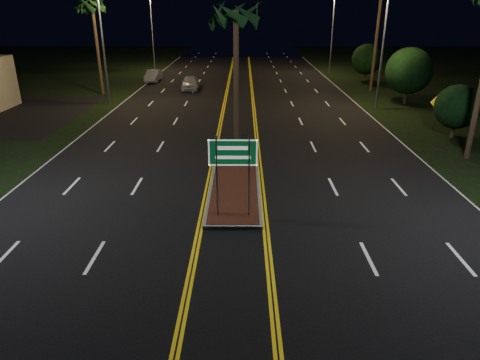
{
  "coord_description": "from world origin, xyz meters",
  "views": [
    {
      "loc": [
        0.38,
        -12.02,
        7.65
      ],
      "look_at": [
        0.27,
        2.11,
        1.9
      ],
      "focal_mm": 32.0,
      "sensor_mm": 36.0,
      "label": 1
    }
  ],
  "objects_px": {
    "median_island": "(235,177)",
    "streetlight_right_far": "(330,25)",
    "shrub_near": "(457,107)",
    "palm_left_far": "(92,5)",
    "streetlight_left_mid": "(106,33)",
    "car_far": "(153,75)",
    "highway_sign": "(233,160)",
    "shrub_mid": "(409,71)",
    "car_near": "(190,81)",
    "warning_sign": "(436,107)",
    "streetlight_left_far": "(155,24)",
    "palm_median": "(236,15)",
    "shrub_far": "(367,59)",
    "streetlight_right_mid": "(379,35)"
  },
  "relations": [
    {
      "from": "streetlight_right_mid",
      "to": "streetlight_left_far",
      "type": "bearing_deg",
      "value": 133.97
    },
    {
      "from": "shrub_near",
      "to": "car_far",
      "type": "bearing_deg",
      "value": 136.94
    },
    {
      "from": "palm_median",
      "to": "shrub_mid",
      "type": "distance_m",
      "value": 19.97
    },
    {
      "from": "car_near",
      "to": "warning_sign",
      "type": "bearing_deg",
      "value": -42.07
    },
    {
      "from": "streetlight_left_mid",
      "to": "shrub_near",
      "type": "xyz_separation_m",
      "value": [
        24.11,
        -10.0,
        -3.71
      ]
    },
    {
      "from": "streetlight_right_mid",
      "to": "palm_left_far",
      "type": "height_order",
      "value": "streetlight_right_mid"
    },
    {
      "from": "streetlight_right_mid",
      "to": "palm_left_far",
      "type": "xyz_separation_m",
      "value": [
        -23.41,
        6.0,
        2.09
      ]
    },
    {
      "from": "shrub_near",
      "to": "car_far",
      "type": "height_order",
      "value": "shrub_near"
    },
    {
      "from": "shrub_near",
      "to": "shrub_far",
      "type": "height_order",
      "value": "shrub_far"
    },
    {
      "from": "streetlight_right_far",
      "to": "shrub_mid",
      "type": "distance_m",
      "value": 18.55
    },
    {
      "from": "shrub_near",
      "to": "median_island",
      "type": "bearing_deg",
      "value": -152.59
    },
    {
      "from": "shrub_mid",
      "to": "car_far",
      "type": "xyz_separation_m",
      "value": [
        -23.5,
        11.5,
        -2.0
      ]
    },
    {
      "from": "warning_sign",
      "to": "streetlight_left_mid",
      "type": "bearing_deg",
      "value": 149.94
    },
    {
      "from": "median_island",
      "to": "streetlight_left_far",
      "type": "height_order",
      "value": "streetlight_left_far"
    },
    {
      "from": "streetlight_left_far",
      "to": "car_far",
      "type": "relative_size",
      "value": 2.07
    },
    {
      "from": "median_island",
      "to": "streetlight_right_mid",
      "type": "height_order",
      "value": "streetlight_right_mid"
    },
    {
      "from": "palm_median",
      "to": "shrub_mid",
      "type": "relative_size",
      "value": 1.8
    },
    {
      "from": "median_island",
      "to": "highway_sign",
      "type": "xyz_separation_m",
      "value": [
        0.0,
        -4.2,
        2.32
      ]
    },
    {
      "from": "palm_left_far",
      "to": "warning_sign",
      "type": "distance_m",
      "value": 29.25
    },
    {
      "from": "warning_sign",
      "to": "streetlight_left_far",
      "type": "bearing_deg",
      "value": 119.16
    },
    {
      "from": "shrub_near",
      "to": "shrub_mid",
      "type": "xyz_separation_m",
      "value": [
        0.5,
        10.0,
        0.78
      ]
    },
    {
      "from": "shrub_mid",
      "to": "highway_sign",
      "type": "bearing_deg",
      "value": -123.44
    },
    {
      "from": "shrub_near",
      "to": "palm_left_far",
      "type": "bearing_deg",
      "value": 151.97
    },
    {
      "from": "palm_left_far",
      "to": "shrub_far",
      "type": "bearing_deg",
      "value": 16.74
    },
    {
      "from": "streetlight_left_mid",
      "to": "palm_left_far",
      "type": "height_order",
      "value": "streetlight_left_mid"
    },
    {
      "from": "warning_sign",
      "to": "streetlight_right_far",
      "type": "bearing_deg",
      "value": 84.51
    },
    {
      "from": "shrub_far",
      "to": "shrub_near",
      "type": "bearing_deg",
      "value": -90.78
    },
    {
      "from": "streetlight_right_mid",
      "to": "car_near",
      "type": "relative_size",
      "value": 1.91
    },
    {
      "from": "shrub_mid",
      "to": "car_far",
      "type": "distance_m",
      "value": 26.24
    },
    {
      "from": "streetlight_left_mid",
      "to": "car_far",
      "type": "relative_size",
      "value": 2.07
    },
    {
      "from": "streetlight_right_far",
      "to": "palm_median",
      "type": "distance_m",
      "value": 33.28
    },
    {
      "from": "car_far",
      "to": "streetlight_right_far",
      "type": "bearing_deg",
      "value": 18.86
    },
    {
      "from": "shrub_mid",
      "to": "car_far",
      "type": "relative_size",
      "value": 1.06
    },
    {
      "from": "palm_median",
      "to": "shrub_far",
      "type": "bearing_deg",
      "value": 61.58
    },
    {
      "from": "car_near",
      "to": "palm_left_far",
      "type": "bearing_deg",
      "value": -163.47
    },
    {
      "from": "streetlight_left_mid",
      "to": "shrub_far",
      "type": "distance_m",
      "value": 27.4
    },
    {
      "from": "shrub_far",
      "to": "car_near",
      "type": "height_order",
      "value": "shrub_far"
    },
    {
      "from": "shrub_mid",
      "to": "car_near",
      "type": "relative_size",
      "value": 0.98
    },
    {
      "from": "warning_sign",
      "to": "streetlight_right_mid",
      "type": "bearing_deg",
      "value": 100.06
    },
    {
      "from": "streetlight_left_far",
      "to": "streetlight_left_mid",
      "type": "bearing_deg",
      "value": -90.0
    },
    {
      "from": "highway_sign",
      "to": "streetlight_left_mid",
      "type": "xyz_separation_m",
      "value": [
        -10.61,
        21.2,
        3.25
      ]
    },
    {
      "from": "streetlight_left_far",
      "to": "warning_sign",
      "type": "height_order",
      "value": "streetlight_left_far"
    },
    {
      "from": "streetlight_left_far",
      "to": "streetlight_right_mid",
      "type": "bearing_deg",
      "value": -46.03
    },
    {
      "from": "streetlight_right_mid",
      "to": "shrub_far",
      "type": "height_order",
      "value": "streetlight_right_mid"
    },
    {
      "from": "highway_sign",
      "to": "car_near",
      "type": "bearing_deg",
      "value": 99.95
    },
    {
      "from": "highway_sign",
      "to": "car_near",
      "type": "distance_m",
      "value": 28.35
    },
    {
      "from": "car_far",
      "to": "streetlight_right_mid",
      "type": "bearing_deg",
      "value": -32.92
    },
    {
      "from": "median_island",
      "to": "streetlight_right_far",
      "type": "relative_size",
      "value": 1.14
    },
    {
      "from": "highway_sign",
      "to": "shrub_mid",
      "type": "xyz_separation_m",
      "value": [
        14.0,
        21.2,
        0.32
      ]
    },
    {
      "from": "streetlight_left_far",
      "to": "shrub_mid",
      "type": "height_order",
      "value": "streetlight_left_far"
    }
  ]
}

